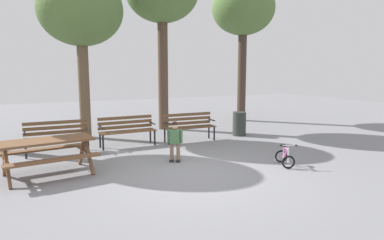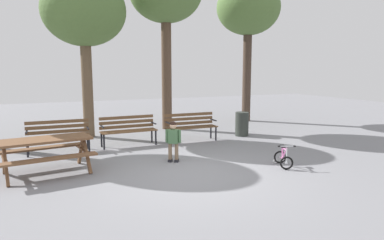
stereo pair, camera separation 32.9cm
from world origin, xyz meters
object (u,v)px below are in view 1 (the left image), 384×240
object	(u,v)px
park_bench_far_left	(57,134)
picnic_table	(47,148)
park_bench_left	(127,128)
trash_bin	(239,124)
child_standing	(175,138)
kids_bicycle	(285,157)
park_bench_right	(189,125)

from	to	relation	value
park_bench_far_left	picnic_table	bearing A→B (deg)	-99.96
park_bench_left	trash_bin	distance (m)	3.80
park_bench_far_left	child_standing	size ratio (longest dim) A/B	1.63
picnic_table	park_bench_far_left	world-z (taller)	park_bench_far_left
park_bench_far_left	kids_bicycle	xyz separation A→B (m)	(4.61, -3.50, -0.31)
park_bench_right	kids_bicycle	world-z (taller)	park_bench_right
park_bench_right	trash_bin	bearing A→B (deg)	2.12
picnic_table	park_bench_far_left	size ratio (longest dim) A/B	1.23
picnic_table	park_bench_right	distance (m)	4.55
picnic_table	park_bench_left	size ratio (longest dim) A/B	1.22
picnic_table	trash_bin	world-z (taller)	trash_bin
child_standing	trash_bin	distance (m)	3.88
picnic_table	child_standing	world-z (taller)	child_standing
park_bench_left	trash_bin	size ratio (longest dim) A/B	2.04
park_bench_far_left	park_bench_right	size ratio (longest dim) A/B	1.00
park_bench_left	park_bench_far_left	bearing A→B (deg)	-177.31
park_bench_far_left	child_standing	xyz separation A→B (m)	(2.46, -2.11, 0.06)
park_bench_far_left	park_bench_left	xyz separation A→B (m)	(1.90, 0.09, 0.00)
child_standing	park_bench_right	bearing A→B (deg)	56.87
park_bench_far_left	kids_bicycle	distance (m)	5.79
park_bench_right	trash_bin	distance (m)	1.90
park_bench_right	child_standing	size ratio (longest dim) A/B	1.64
picnic_table	park_bench_far_left	distance (m)	1.97
park_bench_far_left	kids_bicycle	size ratio (longest dim) A/B	2.54
park_bench_right	picnic_table	bearing A→B (deg)	-155.51
park_bench_right	child_standing	xyz separation A→B (m)	(-1.35, -2.06, 0.06)
park_bench_right	child_standing	bearing A→B (deg)	-123.13
park_bench_far_left	park_bench_right	world-z (taller)	same
trash_bin	park_bench_right	bearing A→B (deg)	-177.88
picnic_table	park_bench_left	world-z (taller)	park_bench_left
park_bench_right	kids_bicycle	size ratio (longest dim) A/B	2.55
picnic_table	park_bench_right	size ratio (longest dim) A/B	1.22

